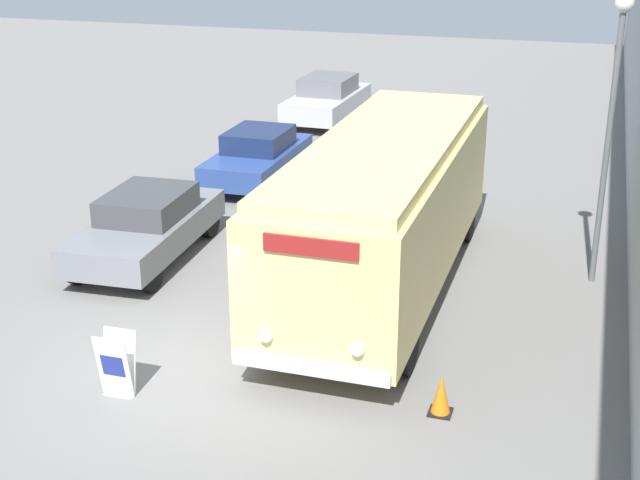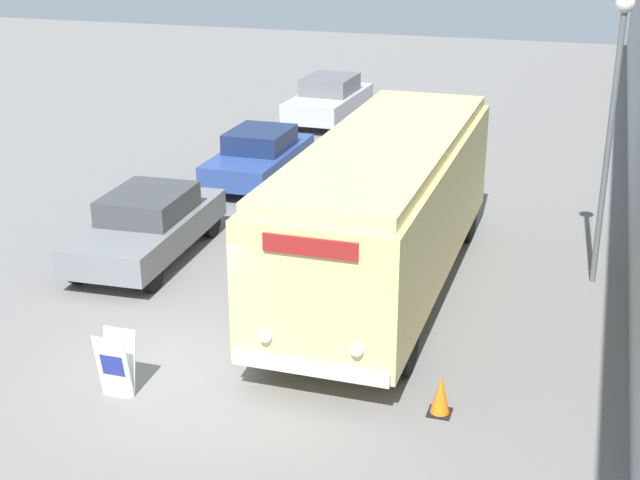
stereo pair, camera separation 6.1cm
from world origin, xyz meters
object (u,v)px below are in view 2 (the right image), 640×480
(sign_board, at_px, (116,365))
(parked_car_far, at_px, (329,99))
(vintage_bus, at_px, (385,205))
(streetlamp, at_px, (614,100))
(parked_car_near, at_px, (148,225))
(parked_car_mid, at_px, (259,156))
(traffic_cone, at_px, (440,395))

(sign_board, xyz_separation_m, parked_car_far, (-2.36, 18.98, 0.28))
(vintage_bus, height_order, streetlamp, streetlamp)
(sign_board, height_order, streetlamp, streetlamp)
(parked_car_near, xyz_separation_m, parked_car_mid, (0.26, 5.99, -0.01))
(sign_board, distance_m, parked_car_mid, 11.56)
(streetlamp, relative_size, parked_car_near, 1.22)
(parked_car_near, bearing_deg, streetlamp, 6.95)
(sign_board, xyz_separation_m, traffic_cone, (5.01, 1.00, -0.21))
(streetlamp, height_order, parked_car_far, streetlamp)
(streetlamp, distance_m, traffic_cone, 7.26)
(vintage_bus, bearing_deg, streetlamp, 22.17)
(parked_car_near, height_order, parked_car_far, parked_car_far)
(streetlamp, distance_m, parked_car_far, 15.54)
(parked_car_near, bearing_deg, traffic_cone, -33.92)
(parked_car_far, bearing_deg, streetlamp, -50.37)
(streetlamp, bearing_deg, sign_board, -135.29)
(parked_car_mid, bearing_deg, streetlamp, -26.04)
(parked_car_far, bearing_deg, parked_car_mid, -86.16)
(vintage_bus, bearing_deg, parked_car_far, 111.53)
(streetlamp, xyz_separation_m, traffic_cone, (-2.08, -6.02, -3.49))
(sign_board, bearing_deg, vintage_bus, 60.60)
(sign_board, relative_size, traffic_cone, 1.67)
(vintage_bus, height_order, parked_car_near, vintage_bus)
(streetlamp, xyz_separation_m, parked_car_near, (-9.38, -1.63, -3.04))
(parked_car_near, distance_m, parked_car_far, 13.60)
(sign_board, bearing_deg, parked_car_mid, 100.11)
(sign_board, relative_size, parked_car_far, 0.23)
(parked_car_far, bearing_deg, parked_car_near, -88.35)
(sign_board, height_order, traffic_cone, sign_board)
(sign_board, height_order, parked_car_near, parked_car_near)
(traffic_cone, bearing_deg, streetlamp, 70.96)
(parked_car_near, distance_m, parked_car_mid, 6.00)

